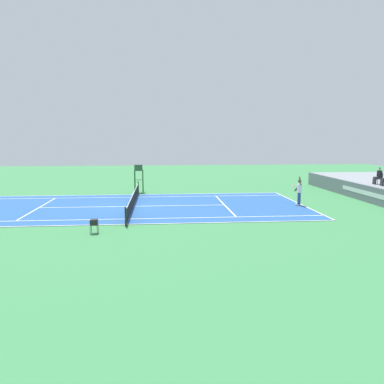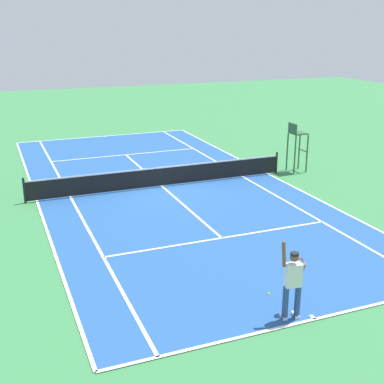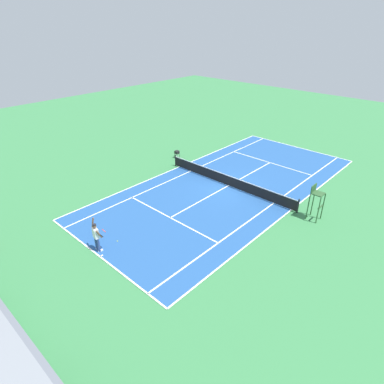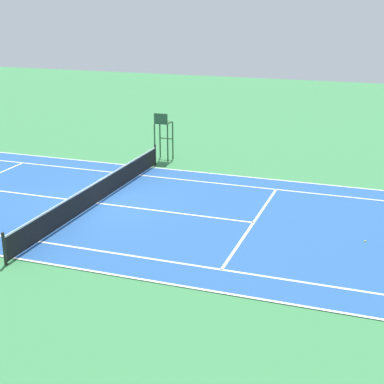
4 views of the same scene
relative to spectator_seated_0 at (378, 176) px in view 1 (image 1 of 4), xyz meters
name	(u,v)px [view 1 (image 1 of 4)]	position (x,y,z in m)	size (l,w,h in m)	color
ground_plane	(134,207)	(1.13, -18.41, -1.85)	(80.00, 80.00, 0.00)	#387F47
court	(134,206)	(1.13, -18.41, -1.84)	(11.08, 23.88, 0.03)	#235193
net	(133,199)	(1.13, -18.41, -1.33)	(11.98, 0.10, 1.07)	black
barrier_wall	(370,195)	(1.13, -1.21, -1.23)	(22.36, 0.25, 1.24)	slate
spectator_seated_0	(378,176)	(0.00, 0.00, 0.00)	(0.44, 0.60, 1.27)	#474C56
tennis_player	(299,192)	(1.68, -6.81, -0.86)	(0.81, 0.62, 2.08)	navy
tennis_ball	(281,205)	(1.58, -8.04, -1.82)	(0.07, 0.07, 0.07)	#D1E533
umpire_chair	(139,175)	(-5.90, -18.41, -0.29)	(0.77, 0.77, 2.44)	#2D562D
ball_hopper	(94,222)	(8.34, -19.86, -1.28)	(0.36, 0.36, 0.70)	black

